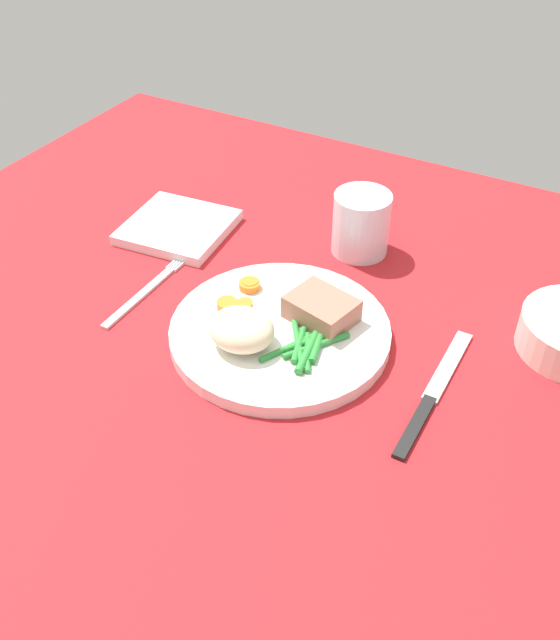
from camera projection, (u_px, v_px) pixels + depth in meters
dining_table at (315, 334)px, 83.31cm from camera, size 120.00×90.00×2.00cm
dinner_plate at (280, 332)px, 80.79cm from camera, size 24.83×24.83×1.60cm
meat_portion at (323, 307)px, 80.76cm from camera, size 8.38×7.17×2.81cm
mashed_potatoes at (242, 330)px, 76.82cm from camera, size 7.32×6.45×4.03cm
carrot_slices at (242, 297)px, 83.70cm from camera, size 4.13×6.99×1.15cm
green_beans at (307, 346)px, 77.24cm from camera, size 7.20×8.81×0.90cm
fork at (148, 290)px, 87.85cm from camera, size 1.44×16.60×0.40cm
knife at (433, 394)px, 74.19cm from camera, size 1.70×20.50×0.64cm
water_glass at (361, 227)px, 92.60cm from camera, size 7.38×7.38×8.17cm
napkin at (178, 227)px, 97.84cm from camera, size 14.55×14.29×1.41cm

